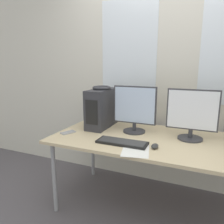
# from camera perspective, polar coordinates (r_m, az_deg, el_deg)

# --- Properties ---
(wall_back) EXTENTS (8.00, 0.07, 2.70)m
(wall_back) POSITION_cam_1_polar(r_m,az_deg,el_deg) (2.53, 16.63, 10.63)
(wall_back) COLOR beige
(wall_back) RESTS_ON ground_plane
(desk) EXTENTS (2.06, 0.94, 0.74)m
(desk) POSITION_cam_1_polar(r_m,az_deg,el_deg) (2.06, 13.45, -8.22)
(desk) COLOR #D1BA8E
(desk) RESTS_ON ground_plane
(pc_tower) EXTENTS (0.19, 0.47, 0.41)m
(pc_tower) POSITION_cam_1_polar(r_m,az_deg,el_deg) (2.36, -2.66, 1.03)
(pc_tower) COLOR #2D2D33
(pc_tower) RESTS_ON desk
(headphones) EXTENTS (0.20, 0.20, 0.03)m
(headphones) POSITION_cam_1_polar(r_m,az_deg,el_deg) (2.33, -2.71, 6.37)
(headphones) COLOR #333338
(headphones) RESTS_ON pc_tower
(monitor_main) EXTENTS (0.43, 0.22, 0.46)m
(monitor_main) POSITION_cam_1_polar(r_m,az_deg,el_deg) (2.16, 5.93, 0.80)
(monitor_main) COLOR #333338
(monitor_main) RESTS_ON desk
(monitor_right_near) EXTENTS (0.44, 0.22, 0.46)m
(monitor_right_near) POSITION_cam_1_polar(r_m,az_deg,el_deg) (2.07, 20.15, -0.51)
(monitor_right_near) COLOR #333338
(monitor_right_near) RESTS_ON desk
(keyboard) EXTENTS (0.44, 0.16, 0.02)m
(keyboard) POSITION_cam_1_polar(r_m,az_deg,el_deg) (1.90, 2.63, -7.92)
(keyboard) COLOR black
(keyboard) RESTS_ON desk
(mouse) EXTENTS (0.06, 0.10, 0.03)m
(mouse) POSITION_cam_1_polar(r_m,az_deg,el_deg) (1.84, 11.13, -8.74)
(mouse) COLOR #2D2D2D
(mouse) RESTS_ON desk
(cell_phone) EXTENTS (0.13, 0.16, 0.01)m
(cell_phone) POSITION_cam_1_polar(r_m,az_deg,el_deg) (2.23, -11.41, -5.26)
(cell_phone) COLOR #99999E
(cell_phone) RESTS_ON desk
(paper_sheet_left) EXTENTS (0.27, 0.33, 0.00)m
(paper_sheet_left) POSITION_cam_1_polar(r_m,az_deg,el_deg) (1.78, 6.21, -9.83)
(paper_sheet_left) COLOR white
(paper_sheet_left) RESTS_ON desk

